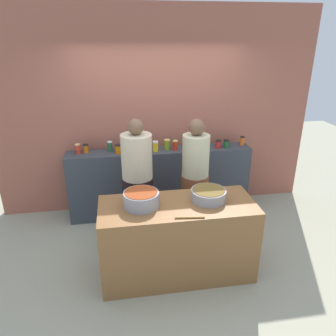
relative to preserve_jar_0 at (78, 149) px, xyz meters
The scene contains 23 objects.
ground 1.95m from the preserve_jar_0, 44.33° to the right, with size 12.00×12.00×0.00m, color #9D9B83.
storefront_wall 1.27m from the preserve_jar_0, 15.45° to the left, with size 4.80×0.12×3.00m, color #9D5746.
display_shelf 1.30m from the preserve_jar_0, ahead, with size 2.70×0.36×1.03m, color #363B44.
prep_table 1.95m from the preserve_jar_0, 51.03° to the right, with size 1.70×0.70×0.89m, color brown.
preserve_jar_0 is the anchor object (origin of this frame).
preserve_jar_1 0.11m from the preserve_jar_0, 14.61° to the left, with size 0.08×0.08×0.12m.
preserve_jar_2 0.45m from the preserve_jar_0, ahead, with size 0.07×0.07×0.15m.
preserve_jar_3 0.57m from the preserve_jar_0, ahead, with size 0.09×0.09×0.13m.
preserve_jar_4 0.68m from the preserve_jar_0, ahead, with size 0.08×0.08×0.13m.
preserve_jar_5 0.79m from the preserve_jar_0, ahead, with size 0.08×0.08×0.10m.
preserve_jar_6 1.09m from the preserve_jar_0, ahead, with size 0.08×0.08×0.15m.
preserve_jar_7 1.27m from the preserve_jar_0, ahead, with size 0.09×0.09×0.15m.
preserve_jar_8 1.38m from the preserve_jar_0, ahead, with size 0.07×0.07×0.15m.
preserve_jar_9 1.59m from the preserve_jar_0, ahead, with size 0.09×0.09×0.10m.
preserve_jar_10 1.78m from the preserve_jar_0, ahead, with size 0.09×0.09×0.13m.
preserve_jar_11 2.02m from the preserve_jar_0, ahead, with size 0.08×0.08×0.12m.
preserve_jar_12 2.15m from the preserve_jar_0, ahead, with size 0.09×0.09×0.11m.
preserve_jar_13 2.43m from the preserve_jar_0, ahead, with size 0.07×0.07×0.13m.
cooking_pot_left 1.61m from the preserve_jar_0, 61.35° to the right, with size 0.38×0.38×0.17m.
cooking_pot_center 2.06m from the preserve_jar_0, 42.62° to the right, with size 0.39×0.39×0.13m.
wooden_spoon 2.13m from the preserve_jar_0, 54.80° to the right, with size 0.02×0.02×0.30m, color #9E703D.
cook_with_tongs 1.11m from the preserve_jar_0, 42.23° to the right, with size 0.40×0.40×1.67m.
cook_in_cap 1.71m from the preserve_jar_0, 23.65° to the right, with size 0.36×0.36×1.63m.
Camera 1 is at (-0.59, -3.31, 2.59)m, focal length 34.56 mm.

